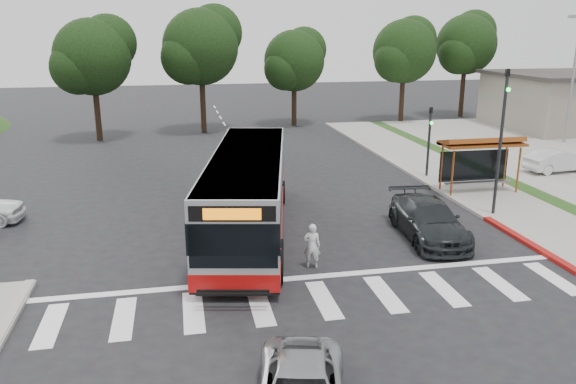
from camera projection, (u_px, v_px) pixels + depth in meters
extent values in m
plane|color=black|center=(291.00, 242.00, 22.10)|extent=(140.00, 140.00, 0.00)
cube|color=gray|center=(453.00, 177.00, 31.69)|extent=(4.00, 40.00, 0.12)
cube|color=#9E9991|center=(420.00, 179.00, 31.31)|extent=(0.30, 40.00, 0.15)
cube|color=maroon|center=(527.00, 242.00, 21.88)|extent=(0.32, 6.00, 0.15)
cube|color=silver|center=(324.00, 300.00, 17.38)|extent=(18.00, 2.60, 0.01)
cylinder|color=brown|center=(452.00, 174.00, 27.59)|extent=(0.10, 0.10, 2.30)
cylinder|color=brown|center=(518.00, 170.00, 28.27)|extent=(0.10, 0.10, 2.30)
cylinder|color=brown|center=(441.00, 168.00, 28.72)|extent=(0.10, 0.10, 2.30)
cylinder|color=brown|center=(505.00, 165.00, 29.40)|extent=(0.10, 0.10, 2.30)
cube|color=brown|center=(482.00, 144.00, 28.13)|extent=(4.20, 1.60, 0.12)
cube|color=brown|center=(482.00, 141.00, 28.14)|extent=(4.20, 1.32, 0.51)
cube|color=black|center=(474.00, 165.00, 29.04)|extent=(3.80, 0.06, 1.60)
cube|color=gray|center=(478.00, 182.00, 28.69)|extent=(3.60, 0.40, 0.08)
cylinder|color=black|center=(500.00, 145.00, 24.42)|extent=(0.14, 0.14, 6.50)
imported|color=black|center=(507.00, 81.00, 23.66)|extent=(0.16, 0.20, 1.00)
sphere|color=#19E533|center=(508.00, 90.00, 23.59)|extent=(0.18, 0.18, 0.18)
cylinder|color=black|center=(429.00, 143.00, 31.36)|extent=(0.14, 0.14, 4.00)
imported|color=black|center=(431.00, 116.00, 30.95)|extent=(0.16, 0.20, 1.00)
sphere|color=#19E533|center=(432.00, 123.00, 30.88)|extent=(0.18, 0.18, 0.18)
cylinder|color=gray|center=(572.00, 80.00, 40.43)|extent=(0.18, 0.18, 9.00)
cube|color=gray|center=(574.00, 17.00, 39.11)|extent=(0.80, 0.35, 0.22)
cylinder|color=black|center=(402.00, 97.00, 50.87)|extent=(0.44, 0.44, 4.40)
sphere|color=black|center=(404.00, 51.00, 49.76)|extent=(5.60, 5.60, 5.60)
sphere|color=black|center=(413.00, 40.00, 50.49)|extent=(4.20, 4.20, 4.20)
sphere|color=black|center=(396.00, 60.00, 49.11)|extent=(3.92, 3.92, 3.92)
cylinder|color=black|center=(462.00, 92.00, 54.04)|extent=(0.44, 0.44, 4.84)
sphere|color=black|center=(466.00, 44.00, 52.82)|extent=(5.60, 5.60, 5.60)
sphere|color=black|center=(474.00, 32.00, 53.52)|extent=(4.20, 4.20, 4.20)
sphere|color=black|center=(460.00, 53.00, 52.19)|extent=(3.92, 3.92, 3.92)
cylinder|color=black|center=(203.00, 103.00, 45.56)|extent=(0.44, 0.44, 4.84)
sphere|color=black|center=(201.00, 47.00, 44.35)|extent=(6.00, 6.00, 6.00)
sphere|color=black|center=(215.00, 32.00, 45.12)|extent=(4.50, 4.50, 4.50)
sphere|color=black|center=(188.00, 57.00, 43.65)|extent=(4.20, 4.20, 4.20)
cylinder|color=black|center=(294.00, 103.00, 49.07)|extent=(0.44, 0.44, 3.96)
sphere|color=black|center=(294.00, 61.00, 48.08)|extent=(5.20, 5.20, 5.20)
sphere|color=black|center=(304.00, 50.00, 48.76)|extent=(3.90, 3.90, 3.90)
sphere|color=black|center=(285.00, 69.00, 47.47)|extent=(3.64, 3.64, 3.64)
cylinder|color=black|center=(97.00, 111.00, 42.23)|extent=(0.44, 0.44, 4.40)
sphere|color=black|center=(92.00, 57.00, 41.13)|extent=(5.60, 5.60, 5.60)
sphere|color=black|center=(108.00, 43.00, 41.85)|extent=(4.20, 4.20, 4.20)
sphere|color=black|center=(78.00, 67.00, 40.48)|extent=(3.92, 3.92, 3.92)
imported|color=silver|center=(312.00, 246.00, 19.56)|extent=(0.67, 0.52, 1.62)
imported|color=black|center=(428.00, 220.00, 22.41)|extent=(2.56, 5.40, 1.52)
imported|color=silver|center=(558.00, 161.00, 32.69)|extent=(4.09, 1.80, 1.31)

